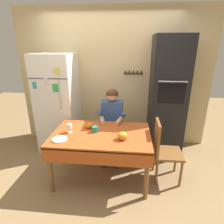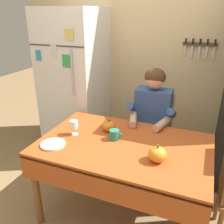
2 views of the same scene
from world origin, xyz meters
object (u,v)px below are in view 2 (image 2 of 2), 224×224
refrigerator (75,85)px  chair_behind_person (154,130)px  dining_table (123,153)px  seated_person (151,118)px  wine_glass (74,125)px  coffee_mug (114,135)px  pumpkin_medium (157,154)px  serving_tray (53,144)px  pumpkin_large (109,126)px

refrigerator → chair_behind_person: (1.04, -0.09, -0.39)m
dining_table → seated_person: (0.09, 0.60, 0.08)m
refrigerator → wine_glass: refrigerator is taller
dining_table → wine_glass: size_ratio=10.43×
chair_behind_person → coffee_mug: size_ratio=8.34×
pumpkin_medium → coffee_mug: bearing=155.5°
refrigerator → serving_tray: refrigerator is taller
pumpkin_medium → chair_behind_person: bearing=103.3°
chair_behind_person → wine_glass: chair_behind_person is taller
wine_glass → seated_person: bearing=47.6°
refrigerator → coffee_mug: size_ratio=16.13×
coffee_mug → pumpkin_medium: 0.45m
pumpkin_large → pumpkin_medium: pumpkin_medium is taller
chair_behind_person → seated_person: size_ratio=0.75×
pumpkin_large → pumpkin_medium: size_ratio=0.86×
refrigerator → dining_table: size_ratio=1.29×
wine_glass → refrigerator: bearing=119.3°
dining_table → seated_person: size_ratio=1.12×
refrigerator → pumpkin_large: (0.75, -0.70, -0.11)m
chair_behind_person → pumpkin_large: 0.73m
coffee_mug → serving_tray: size_ratio=0.55×
chair_behind_person → coffee_mug: bearing=-104.3°
pumpkin_large → pumpkin_medium: (0.51, -0.31, 0.01)m
serving_tray → pumpkin_large: bearing=51.7°
coffee_mug → serving_tray: 0.51m
pumpkin_large → coffee_mug: bearing=-50.5°
pumpkin_medium → serving_tray: (-0.84, -0.10, -0.05)m
coffee_mug → pumpkin_medium: bearing=-24.5°
coffee_mug → wine_glass: (-0.36, -0.05, 0.05)m
dining_table → wine_glass: (-0.46, 0.00, 0.18)m
refrigerator → pumpkin_medium: bearing=-38.8°
wine_glass → pumpkin_large: size_ratio=1.16×
wine_glass → serving_tray: 0.25m
pumpkin_large → serving_tray: pumpkin_large is taller
chair_behind_person → pumpkin_medium: bearing=-76.7°
chair_behind_person → seated_person: seated_person is taller
seated_person → pumpkin_medium: (0.22, -0.73, 0.06)m
coffee_mug → serving_tray: (-0.43, -0.28, -0.04)m
dining_table → pumpkin_large: 0.30m
dining_table → seated_person: bearing=81.4°
pumpkin_large → dining_table: bearing=-42.0°
chair_behind_person → dining_table: bearing=-96.6°
serving_tray → chair_behind_person: bearing=58.8°
seated_person → pumpkin_large: seated_person is taller
seated_person → pumpkin_large: size_ratio=10.72×
wine_glass → serving_tray: size_ratio=0.66×
coffee_mug → wine_glass: wine_glass is taller
seated_person → serving_tray: size_ratio=6.16×
refrigerator → wine_glass: bearing=-60.7°
dining_table → pumpkin_medium: 0.36m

